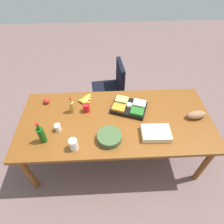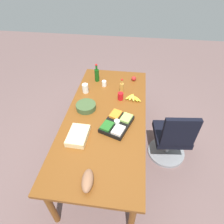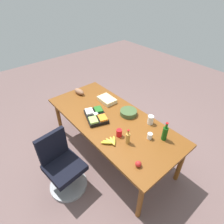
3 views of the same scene
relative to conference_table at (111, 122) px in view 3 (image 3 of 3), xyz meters
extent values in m
plane|color=#6F5654|center=(0.00, 0.00, -0.72)|extent=(10.00, 10.00, 0.00)
cube|color=brown|center=(0.00, 0.00, 0.05)|extent=(2.33, 1.05, 0.04)
cylinder|color=brown|center=(-1.08, -0.44, -0.34)|extent=(0.07, 0.07, 0.75)
cylinder|color=brown|center=(1.08, -0.44, -0.34)|extent=(0.07, 0.07, 0.75)
cylinder|color=brown|center=(-1.08, 0.44, -0.34)|extent=(0.07, 0.07, 0.75)
cylinder|color=brown|center=(1.08, 0.44, -0.34)|extent=(0.07, 0.07, 0.75)
cylinder|color=gray|center=(-0.09, 0.93, -0.69)|extent=(0.56, 0.56, 0.05)
cylinder|color=gray|center=(-0.09, 0.93, -0.47)|extent=(0.06, 0.06, 0.39)
cube|color=black|center=(-0.09, 0.93, -0.27)|extent=(0.53, 0.53, 0.09)
cube|color=black|center=(0.13, 0.96, 0.00)|extent=(0.11, 0.44, 0.46)
cube|color=black|center=(0.18, 0.17, 0.10)|extent=(0.50, 0.42, 0.05)
cube|color=orange|center=(0.04, 0.14, 0.14)|extent=(0.19, 0.17, 0.03)
cube|color=#256623|center=(0.26, 0.06, 0.14)|extent=(0.19, 0.17, 0.03)
cube|color=#9FC65F|center=(0.09, 0.28, 0.14)|extent=(0.19, 0.17, 0.03)
cube|color=silver|center=(0.31, 0.20, 0.14)|extent=(0.19, 0.17, 0.03)
cylinder|color=white|center=(0.18, 0.17, 0.14)|extent=(0.09, 0.09, 0.04)
ellipsoid|color=yellow|center=(-0.40, 0.29, 0.10)|extent=(0.16, 0.13, 0.04)
ellipsoid|color=yellow|center=(-0.40, 0.32, 0.10)|extent=(0.17, 0.09, 0.04)
ellipsoid|color=gold|center=(-0.39, 0.34, 0.10)|extent=(0.17, 0.06, 0.04)
ellipsoid|color=gold|center=(-0.38, 0.37, 0.10)|extent=(0.17, 0.12, 0.04)
ellipsoid|color=yellow|center=(-0.37, 0.39, 0.10)|extent=(0.15, 0.14, 0.04)
ellipsoid|color=#956547|center=(0.97, -0.02, 0.12)|extent=(0.25, 0.13, 0.10)
cylinder|color=#BD8838|center=(-0.53, 0.16, 0.15)|extent=(0.07, 0.07, 0.16)
cylinder|color=#BD8838|center=(-0.53, 0.16, 0.26)|extent=(0.03, 0.03, 0.06)
cylinder|color=red|center=(-0.53, 0.16, 0.30)|extent=(0.04, 0.04, 0.01)
cylinder|color=white|center=(-0.47, -0.38, 0.14)|extent=(0.10, 0.10, 0.14)
cylinder|color=white|center=(-0.67, -0.13, 0.12)|extent=(0.09, 0.09, 0.09)
cylinder|color=#134C12|center=(-0.81, -0.27, 0.17)|extent=(0.09, 0.09, 0.20)
cylinder|color=#134C12|center=(-0.81, -0.27, 0.31)|extent=(0.04, 0.04, 0.08)
cylinder|color=red|center=(-0.81, -0.27, 0.36)|extent=(0.05, 0.05, 0.01)
cube|color=beige|center=(0.43, -0.25, 0.11)|extent=(0.33, 0.23, 0.07)
sphere|color=red|center=(-0.89, 0.33, 0.11)|extent=(0.09, 0.09, 0.08)
cylinder|color=#405931|center=(-0.09, -0.28, 0.11)|extent=(0.34, 0.34, 0.08)
cylinder|color=red|center=(-0.36, 0.16, 0.13)|extent=(0.10, 0.10, 0.11)
camera|label=1|loc=(-0.12, -1.47, 1.78)|focal=29.87mm
camera|label=2|loc=(1.83, 0.33, 1.77)|focal=30.47mm
camera|label=3|loc=(-1.74, 1.45, 1.92)|focal=29.70mm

